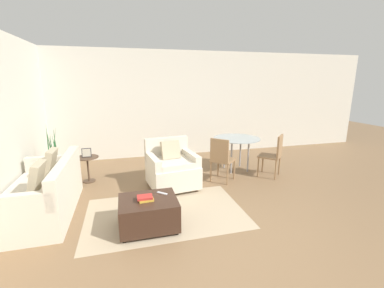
{
  "coord_description": "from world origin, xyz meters",
  "views": [
    {
      "loc": [
        -1.13,
        -2.73,
        1.97
      ],
      "look_at": [
        0.15,
        2.07,
        0.75
      ],
      "focal_mm": 24.0,
      "sensor_mm": 36.0,
      "label": 1
    }
  ],
  "objects_px": {
    "ottoman": "(148,212)",
    "dining_table": "(237,142)",
    "potted_plant": "(56,172)",
    "book_stack": "(145,198)",
    "picture_frame": "(87,153)",
    "side_table": "(88,164)",
    "armchair": "(172,168)",
    "tv_remote_primary": "(162,193)",
    "couch": "(44,195)",
    "dining_chair_near_left": "(221,157)",
    "dining_chair_near_right": "(274,153)"
  },
  "relations": [
    {
      "from": "armchair",
      "to": "book_stack",
      "type": "height_order",
      "value": "armchair"
    },
    {
      "from": "couch",
      "to": "picture_frame",
      "type": "height_order",
      "value": "couch"
    },
    {
      "from": "potted_plant",
      "to": "picture_frame",
      "type": "height_order",
      "value": "potted_plant"
    },
    {
      "from": "couch",
      "to": "dining_chair_near_left",
      "type": "xyz_separation_m",
      "value": [
        3.05,
        0.51,
        0.22
      ]
    },
    {
      "from": "book_stack",
      "to": "dining_chair_near_right",
      "type": "height_order",
      "value": "dining_chair_near_right"
    },
    {
      "from": "potted_plant",
      "to": "side_table",
      "type": "height_order",
      "value": "potted_plant"
    },
    {
      "from": "dining_chair_near_left",
      "to": "potted_plant",
      "type": "bearing_deg",
      "value": 166.76
    },
    {
      "from": "ottoman",
      "to": "tv_remote_primary",
      "type": "bearing_deg",
      "value": 33.42
    },
    {
      "from": "ottoman",
      "to": "dining_table",
      "type": "xyz_separation_m",
      "value": [
        2.15,
        1.9,
        0.42
      ]
    },
    {
      "from": "dining_chair_near_left",
      "to": "dining_chair_near_right",
      "type": "height_order",
      "value": "same"
    },
    {
      "from": "tv_remote_primary",
      "to": "picture_frame",
      "type": "relative_size",
      "value": 0.83
    },
    {
      "from": "armchair",
      "to": "dining_chair_near_left",
      "type": "relative_size",
      "value": 1.07
    },
    {
      "from": "ottoman",
      "to": "picture_frame",
      "type": "relative_size",
      "value": 4.37
    },
    {
      "from": "couch",
      "to": "dining_chair_near_left",
      "type": "relative_size",
      "value": 1.96
    },
    {
      "from": "book_stack",
      "to": "picture_frame",
      "type": "height_order",
      "value": "picture_frame"
    },
    {
      "from": "picture_frame",
      "to": "armchair",
      "type": "bearing_deg",
      "value": -24.1
    },
    {
      "from": "armchair",
      "to": "picture_frame",
      "type": "distance_m",
      "value": 1.74
    },
    {
      "from": "side_table",
      "to": "dining_chair_near_right",
      "type": "height_order",
      "value": "dining_chair_near_right"
    },
    {
      "from": "side_table",
      "to": "book_stack",
      "type": "bearing_deg",
      "value": -64.52
    },
    {
      "from": "book_stack",
      "to": "side_table",
      "type": "height_order",
      "value": "side_table"
    },
    {
      "from": "couch",
      "to": "picture_frame",
      "type": "relative_size",
      "value": 9.91
    },
    {
      "from": "ottoman",
      "to": "book_stack",
      "type": "height_order",
      "value": "book_stack"
    },
    {
      "from": "potted_plant",
      "to": "tv_remote_primary",
      "type": "bearing_deg",
      "value": -46.52
    },
    {
      "from": "couch",
      "to": "book_stack",
      "type": "xyz_separation_m",
      "value": [
        1.45,
        -0.82,
        0.15
      ]
    },
    {
      "from": "armchair",
      "to": "ottoman",
      "type": "distance_m",
      "value": 1.43
    },
    {
      "from": "couch",
      "to": "book_stack",
      "type": "distance_m",
      "value": 1.67
    },
    {
      "from": "couch",
      "to": "ottoman",
      "type": "height_order",
      "value": "couch"
    },
    {
      "from": "book_stack",
      "to": "potted_plant",
      "type": "relative_size",
      "value": 0.18
    },
    {
      "from": "couch",
      "to": "dining_table",
      "type": "distance_m",
      "value": 3.81
    },
    {
      "from": "potted_plant",
      "to": "dining_table",
      "type": "height_order",
      "value": "potted_plant"
    },
    {
      "from": "armchair",
      "to": "picture_frame",
      "type": "height_order",
      "value": "armchair"
    },
    {
      "from": "picture_frame",
      "to": "dining_table",
      "type": "relative_size",
      "value": 0.17
    },
    {
      "from": "armchair",
      "to": "dining_chair_near_right",
      "type": "bearing_deg",
      "value": 0.11
    },
    {
      "from": "tv_remote_primary",
      "to": "dining_table",
      "type": "bearing_deg",
      "value": 42.17
    },
    {
      "from": "tv_remote_primary",
      "to": "book_stack",
      "type": "bearing_deg",
      "value": -147.19
    },
    {
      "from": "book_stack",
      "to": "side_table",
      "type": "xyz_separation_m",
      "value": [
        -0.97,
        2.03,
        -0.09
      ]
    },
    {
      "from": "armchair",
      "to": "potted_plant",
      "type": "distance_m",
      "value": 2.3
    },
    {
      "from": "picture_frame",
      "to": "dining_chair_near_right",
      "type": "xyz_separation_m",
      "value": [
        3.74,
        -0.7,
        -0.08
      ]
    },
    {
      "from": "dining_chair_near_right",
      "to": "ottoman",
      "type": "bearing_deg",
      "value": -154.5
    },
    {
      "from": "tv_remote_primary",
      "to": "dining_chair_near_left",
      "type": "height_order",
      "value": "dining_chair_near_left"
    },
    {
      "from": "dining_chair_near_left",
      "to": "couch",
      "type": "bearing_deg",
      "value": -170.51
    },
    {
      "from": "ottoman",
      "to": "side_table",
      "type": "xyz_separation_m",
      "value": [
        -1.0,
        2.01,
        0.13
      ]
    },
    {
      "from": "side_table",
      "to": "picture_frame",
      "type": "distance_m",
      "value": 0.24
    },
    {
      "from": "armchair",
      "to": "picture_frame",
      "type": "relative_size",
      "value": 5.4
    },
    {
      "from": "potted_plant",
      "to": "dining_table",
      "type": "bearing_deg",
      "value": -2.37
    },
    {
      "from": "couch",
      "to": "side_table",
      "type": "height_order",
      "value": "couch"
    },
    {
      "from": "dining_chair_near_right",
      "to": "picture_frame",
      "type": "bearing_deg",
      "value": 169.42
    },
    {
      "from": "armchair",
      "to": "side_table",
      "type": "xyz_separation_m",
      "value": [
        -1.57,
        0.7,
        -0.01
      ]
    },
    {
      "from": "ottoman",
      "to": "dining_table",
      "type": "distance_m",
      "value": 2.9
    },
    {
      "from": "potted_plant",
      "to": "dining_chair_near_right",
      "type": "distance_m",
      "value": 4.41
    }
  ]
}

